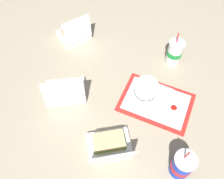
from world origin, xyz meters
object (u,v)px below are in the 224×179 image
object	(u,v)px
clamshell_hotdog_front	(74,33)
soda_cup_corner	(182,165)
soda_cup_center	(175,52)
clamshell_hotdog_right	(65,91)
clamshell_sandwich_left	(109,146)
cake_container	(146,88)
ketchup_cup	(173,109)
food_tray	(156,102)
plastic_fork	(166,114)

from	to	relation	value
clamshell_hotdog_front	soda_cup_corner	size ratio (longest dim) A/B	1.14
soda_cup_center	clamshell_hotdog_right	bearing A→B (deg)	41.26
clamshell_hotdog_right	clamshell_sandwich_left	bearing A→B (deg)	147.51
soda_cup_center	clamshell_hotdog_front	bearing A→B (deg)	1.81
cake_container	ketchup_cup	bearing A→B (deg)	160.01
clamshell_sandwich_left	soda_cup_center	distance (m)	0.66
food_tray	ketchup_cup	bearing A→B (deg)	167.21
ketchup_cup	clamshell_sandwich_left	world-z (taller)	clamshell_sandwich_left
soda_cup_corner	ketchup_cup	bearing A→B (deg)	-72.51
clamshell_hotdog_right	cake_container	bearing A→B (deg)	-158.58
plastic_fork	soda_cup_corner	bearing A→B (deg)	128.77
clamshell_hotdog_front	soda_cup_center	size ratio (longest dim) A/B	1.08
clamshell_hotdog_right	soda_cup_center	xyz separation A→B (m)	(-0.49, -0.43, 0.04)
clamshell_sandwich_left	clamshell_hotdog_front	bearing A→B (deg)	-52.99
clamshell_hotdog_front	soda_cup_center	xyz separation A→B (m)	(-0.63, -0.02, 0.04)
plastic_fork	clamshell_sandwich_left	distance (m)	0.34
cake_container	clamshell_sandwich_left	bearing A→B (deg)	78.59
clamshell_hotdog_right	food_tray	bearing A→B (deg)	-165.86
soda_cup_corner	clamshell_sandwich_left	bearing A→B (deg)	2.71
cake_container	plastic_fork	xyz separation A→B (m)	(-0.14, 0.10, -0.03)
clamshell_sandwich_left	clamshell_hotdog_front	distance (m)	0.77
plastic_fork	soda_cup_corner	world-z (taller)	soda_cup_corner
clamshell_hotdog_front	soda_cup_center	world-z (taller)	soda_cup_center
cake_container	soda_cup_center	distance (m)	0.29
cake_container	plastic_fork	world-z (taller)	cake_container
clamshell_sandwich_left	plastic_fork	bearing A→B (deg)	-128.42
clamshell_hotdog_right	clamshell_sandwich_left	xyz separation A→B (m)	(-0.33, 0.21, 0.00)
clamshell_sandwich_left	soda_cup_corner	size ratio (longest dim) A/B	1.29
clamshell_hotdog_right	plastic_fork	bearing A→B (deg)	-173.68
plastic_fork	clamshell_hotdog_right	world-z (taller)	clamshell_hotdog_right
food_tray	cake_container	distance (m)	0.09
cake_container	soda_cup_center	world-z (taller)	soda_cup_center
clamshell_hotdog_right	clamshell_sandwich_left	distance (m)	0.39
plastic_fork	clamshell_hotdog_right	size ratio (longest dim) A/B	0.43
soda_cup_corner	plastic_fork	bearing A→B (deg)	-65.06
clamshell_hotdog_right	clamshell_hotdog_front	bearing A→B (deg)	-71.28
food_tray	soda_cup_center	xyz separation A→B (m)	(-0.02, -0.31, 0.07)
food_tray	soda_cup_corner	size ratio (longest dim) A/B	1.87
soda_cup_center	soda_cup_corner	bearing A→B (deg)	105.07
soda_cup_corner	food_tray	bearing A→B (deg)	-59.20
food_tray	cake_container	size ratio (longest dim) A/B	3.14
plastic_fork	soda_cup_center	size ratio (longest dim) A/B	0.51
food_tray	plastic_fork	size ratio (longest dim) A/B	3.51
cake_container	soda_cup_center	xyz separation A→B (m)	(-0.09, -0.27, 0.03)
ketchup_cup	clamshell_sandwich_left	distance (m)	0.39
clamshell_hotdog_front	clamshell_hotdog_right	bearing A→B (deg)	108.72
cake_container	clamshell_sandwich_left	xyz separation A→B (m)	(0.07, 0.37, -0.00)
food_tray	clamshell_hotdog_right	bearing A→B (deg)	14.14
ketchup_cup	soda_cup_center	bearing A→B (deg)	-77.09
clamshell_hotdog_front	food_tray	bearing A→B (deg)	154.51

